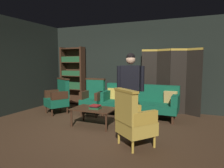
% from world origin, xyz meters
% --- Properties ---
extents(ground_plane, '(10.00, 10.00, 0.00)m').
position_xyz_m(ground_plane, '(0.00, 0.00, 0.00)').
color(ground_plane, '#3D2819').
extents(back_wall, '(7.20, 0.10, 2.80)m').
position_xyz_m(back_wall, '(0.00, 2.45, 1.40)').
color(back_wall, black).
rests_on(back_wall, ground_plane).
extents(side_wall_left, '(0.10, 3.60, 2.80)m').
position_xyz_m(side_wall_left, '(-3.00, 0.60, 1.40)').
color(side_wall_left, black).
rests_on(side_wall_left, ground_plane).
extents(folding_screen, '(1.73, 0.29, 1.90)m').
position_xyz_m(folding_screen, '(1.28, 2.14, 0.99)').
color(folding_screen, black).
rests_on(folding_screen, ground_plane).
extents(bookshelf, '(0.90, 0.32, 2.05)m').
position_xyz_m(bookshelf, '(-2.15, 2.19, 1.06)').
color(bookshelf, '#382114').
rests_on(bookshelf, ground_plane).
extents(velvet_couch, '(2.12, 0.78, 0.88)m').
position_xyz_m(velvet_couch, '(0.55, 1.45, 0.45)').
color(velvet_couch, '#382114').
rests_on(velvet_couch, ground_plane).
extents(coffee_table, '(1.00, 0.64, 0.42)m').
position_xyz_m(coffee_table, '(-0.21, 0.20, 0.37)').
color(coffee_table, '#382114').
rests_on(coffee_table, ground_plane).
extents(armchair_gilt_accent, '(0.81, 0.81, 1.04)m').
position_xyz_m(armchair_gilt_accent, '(1.01, -0.57, 0.49)').
color(armchair_gilt_accent, '#B78E33').
rests_on(armchair_gilt_accent, ground_plane).
extents(armchair_wing_left, '(0.78, 0.78, 1.04)m').
position_xyz_m(armchair_wing_left, '(-1.75, 0.83, 0.49)').
color(armchair_wing_left, '#382114').
rests_on(armchair_wing_left, ground_plane).
extents(armchair_wing_right, '(0.60, 0.59, 1.04)m').
position_xyz_m(armchair_wing_right, '(-0.74, 1.13, 0.49)').
color(armchair_wing_right, '#382114').
rests_on(armchair_wing_right, ground_plane).
extents(standing_figure, '(0.58, 0.29, 1.70)m').
position_xyz_m(standing_figure, '(0.70, 0.18, 1.03)').
color(standing_figure, black).
rests_on(standing_figure, ground_plane).
extents(book_green_cloth, '(0.25, 0.20, 0.04)m').
position_xyz_m(book_green_cloth, '(-0.15, 0.16, 0.44)').
color(book_green_cloth, '#1E4C28').
rests_on(book_green_cloth, coffee_table).
extents(book_black_cloth, '(0.22, 0.21, 0.03)m').
position_xyz_m(book_black_cloth, '(-0.15, 0.16, 0.47)').
color(book_black_cloth, black).
rests_on(book_black_cloth, book_green_cloth).
extents(book_red_leather, '(0.23, 0.21, 0.03)m').
position_xyz_m(book_red_leather, '(-0.15, 0.16, 0.50)').
color(book_red_leather, maroon).
rests_on(book_red_leather, book_black_cloth).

